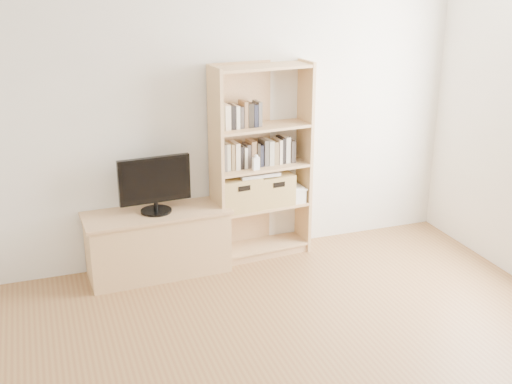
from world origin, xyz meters
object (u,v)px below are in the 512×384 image
bookshelf (261,163)px  basket_left (237,193)px  tv_stand (158,244)px  basket_right (272,188)px  laptop (257,173)px  television (155,185)px  baby_monitor (256,163)px

bookshelf → basket_left: (-0.23, -0.02, -0.24)m
tv_stand → basket_right: basket_right is taller
basket_right → tv_stand: bearing=179.6°
bookshelf → laptop: bookshelf is taller
tv_stand → basket_right: (1.06, 0.07, 0.35)m
basket_right → laptop: bearing=-176.6°
bookshelf → television: (-0.95, -0.07, -0.07)m
baby_monitor → tv_stand: bearing=168.7°
bookshelf → tv_stand: bearing=179.1°
basket_left → basket_right: size_ratio=1.06×
tv_stand → basket_right: bearing=1.5°
basket_left → bookshelf: bearing=0.2°
tv_stand → baby_monitor: bearing=-4.8°
basket_left → laptop: (0.18, 0.01, 0.16)m
television → baby_monitor: size_ratio=5.36×
baby_monitor → basket_left: size_ratio=0.31×
tv_stand → basket_left: 0.81m
television → baby_monitor: television is taller
tv_stand → basket_left: bearing=1.0°
bookshelf → baby_monitor: bearing=-135.0°
bookshelf → television: bookshelf is taller
television → baby_monitor: 0.87m
television → baby_monitor: (0.87, -0.04, 0.11)m
laptop → basket_left: bearing=-178.8°
baby_monitor → laptop: baby_monitor is taller
bookshelf → television: 0.96m
baby_monitor → basket_left: 0.32m
tv_stand → television: 0.53m
tv_stand → laptop: bearing=0.8°
tv_stand → laptop: 1.05m
bookshelf → basket_right: (0.11, 0.00, -0.25)m
tv_stand → laptop: (0.91, 0.05, 0.52)m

